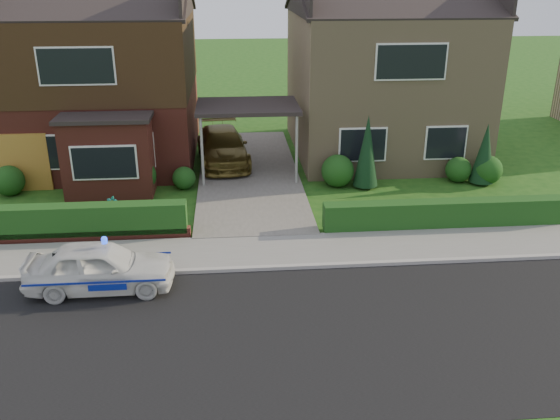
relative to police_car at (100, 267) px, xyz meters
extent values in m
plane|color=#1A4B14|center=(4.00, -2.40, -0.62)|extent=(120.00, 120.00, 0.00)
cube|color=black|center=(4.00, -2.40, -0.62)|extent=(60.00, 6.00, 0.02)
cube|color=#9E9993|center=(4.00, 0.65, -0.56)|extent=(60.00, 0.16, 0.12)
cube|color=slate|center=(4.00, 1.70, -0.57)|extent=(60.00, 2.00, 0.10)
cube|color=#666059|center=(4.00, 8.60, -0.56)|extent=(3.80, 12.00, 0.12)
cube|color=maroon|center=(-1.80, 11.60, 2.28)|extent=(7.20, 8.00, 5.80)
cube|color=white|center=(-3.39, 7.58, 0.78)|extent=(1.80, 0.08, 1.30)
cube|color=white|center=(-0.22, 7.58, 0.78)|extent=(1.60, 0.08, 1.30)
cube|color=white|center=(-1.80, 7.58, 3.78)|extent=(2.60, 0.08, 1.30)
cube|color=black|center=(-1.80, 11.60, 3.73)|extent=(7.26, 8.06, 2.90)
cube|color=maroon|center=(-0.94, 6.90, 0.73)|extent=(3.00, 1.40, 2.70)
cube|color=black|center=(-0.94, 6.90, 2.15)|extent=(3.20, 1.60, 0.14)
cube|color=tan|center=(9.80, 11.60, 2.28)|extent=(7.20, 8.00, 5.80)
cube|color=white|center=(8.21, 7.58, 0.78)|extent=(1.80, 0.08, 1.30)
cube|color=white|center=(11.38, 7.58, 0.78)|extent=(1.60, 0.08, 1.30)
cube|color=white|center=(9.80, 7.58, 3.78)|extent=(2.60, 0.08, 1.30)
cube|color=black|center=(4.00, 8.60, 2.08)|extent=(3.80, 3.00, 0.14)
cylinder|color=gray|center=(2.30, 7.20, 0.73)|extent=(0.10, 0.10, 2.70)
cylinder|color=gray|center=(5.70, 7.20, 0.73)|extent=(0.10, 0.10, 2.70)
cube|color=olive|center=(-4.25, 7.56, 0.43)|extent=(2.20, 0.10, 2.10)
cube|color=maroon|center=(-1.80, 2.90, -0.44)|extent=(7.70, 0.25, 0.36)
cube|color=#183E13|center=(-1.80, 3.05, -0.62)|extent=(7.50, 0.55, 0.90)
cube|color=#183E13|center=(9.80, 2.95, -0.62)|extent=(7.50, 0.55, 0.80)
sphere|color=#183E13|center=(-4.50, 7.10, -0.08)|extent=(1.08, 1.08, 1.08)
sphere|color=#183E13|center=(0.00, 6.90, 0.04)|extent=(1.32, 1.32, 1.32)
sphere|color=#183E13|center=(1.60, 7.20, -0.20)|extent=(0.84, 0.84, 0.84)
sphere|color=#183E13|center=(7.20, 7.00, -0.02)|extent=(1.20, 1.20, 1.20)
sphere|color=#183E13|center=(11.80, 7.10, -0.14)|extent=(0.96, 0.96, 0.96)
sphere|color=#183E13|center=(12.80, 6.80, -0.08)|extent=(1.08, 1.08, 1.08)
cone|color=black|center=(8.20, 6.80, 0.68)|extent=(0.90, 0.90, 2.60)
cone|color=black|center=(12.60, 6.80, 0.48)|extent=(0.90, 0.90, 2.20)
imported|color=silver|center=(0.00, 0.00, 0.00)|extent=(1.47, 3.63, 1.23)
sphere|color=#193FF2|center=(0.18, 0.00, 0.70)|extent=(0.17, 0.17, 0.17)
cube|color=navy|center=(0.00, -0.73, -0.05)|extent=(3.33, 0.02, 0.05)
cube|color=navy|center=(0.00, 0.73, -0.05)|extent=(3.33, 0.01, 0.05)
ellipsoid|color=black|center=(-1.01, -0.10, 0.26)|extent=(0.22, 0.17, 0.21)
sphere|color=white|center=(-1.00, -0.16, 0.25)|extent=(0.11, 0.11, 0.11)
sphere|color=black|center=(-0.99, -0.12, 0.40)|extent=(0.13, 0.13, 0.13)
cone|color=black|center=(-1.04, -0.11, 0.46)|extent=(0.04, 0.04, 0.05)
cone|color=black|center=(-0.95, -0.11, 0.46)|extent=(0.04, 0.04, 0.05)
imported|color=brown|center=(3.00, 9.93, 0.18)|extent=(2.34, 4.83, 1.35)
imported|color=gray|center=(-0.53, 4.68, -0.27)|extent=(0.42, 0.33, 0.69)
imported|color=gray|center=(1.50, 3.60, -0.28)|extent=(0.47, 0.44, 0.68)
imported|color=gray|center=(-1.73, 6.60, -0.26)|extent=(0.46, 0.46, 0.72)
camera|label=1|loc=(3.30, -13.33, 6.82)|focal=38.00mm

